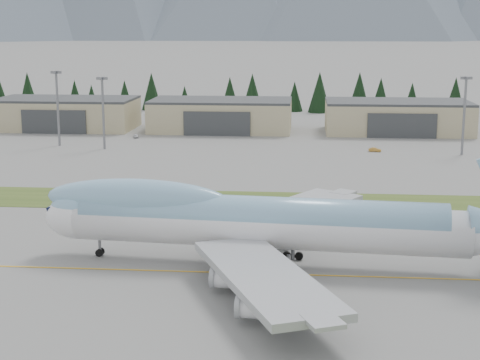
# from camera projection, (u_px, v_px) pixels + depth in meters

# --- Properties ---
(ground) EXTENTS (7000.00, 7000.00, 0.00)m
(ground) POSITION_uv_depth(u_px,v_px,m) (209.00, 272.00, 107.33)
(ground) COLOR slate
(ground) RESTS_ON ground
(grass_strip_far) EXTENTS (400.00, 18.00, 0.08)m
(grass_strip_far) POSITION_uv_depth(u_px,v_px,m) (237.00, 201.00, 151.21)
(grass_strip_far) COLOR #384F1C
(grass_strip_far) RESTS_ON ground
(taxiway_line_main) EXTENTS (400.00, 0.40, 0.02)m
(taxiway_line_main) POSITION_uv_depth(u_px,v_px,m) (209.00, 272.00, 107.33)
(taxiway_line_main) COLOR gold
(taxiway_line_main) RESTS_ON ground
(boeing_747_freighter) EXTENTS (78.01, 67.10, 20.54)m
(boeing_747_freighter) POSITION_uv_depth(u_px,v_px,m) (262.00, 221.00, 109.51)
(boeing_747_freighter) COLOR white
(boeing_747_freighter) RESTS_ON ground
(hangar_left) EXTENTS (48.00, 26.60, 10.80)m
(hangar_left) POSITION_uv_depth(u_px,v_px,m) (66.00, 113.00, 258.35)
(hangar_left) COLOR tan
(hangar_left) RESTS_ON ground
(hangar_center) EXTENTS (48.00, 26.60, 10.80)m
(hangar_center) POSITION_uv_depth(u_px,v_px,m) (221.00, 115.00, 253.69)
(hangar_center) COLOR tan
(hangar_center) RESTS_ON ground
(hangar_right) EXTENTS (48.00, 26.60, 10.80)m
(hangar_right) POSITION_uv_depth(u_px,v_px,m) (397.00, 117.00, 248.60)
(hangar_right) COLOR tan
(hangar_right) RESTS_ON ground
(floodlight_masts) EXTENTS (173.08, 9.40, 22.40)m
(floodlight_masts) POSITION_uv_depth(u_px,v_px,m) (214.00, 98.00, 212.86)
(floodlight_masts) COLOR slate
(floodlight_masts) RESTS_ON ground
(service_vehicle_a) EXTENTS (2.51, 3.88, 1.23)m
(service_vehicle_a) POSITION_uv_depth(u_px,v_px,m) (136.00, 138.00, 237.75)
(service_vehicle_a) COLOR silver
(service_vehicle_a) RESTS_ON ground
(service_vehicle_b) EXTENTS (3.72, 1.71, 1.18)m
(service_vehicle_b) POSITION_uv_depth(u_px,v_px,m) (375.00, 152.00, 211.27)
(service_vehicle_b) COLOR #B27E2C
(service_vehicle_b) RESTS_ON ground
(service_vehicle_c) EXTENTS (2.67, 4.16, 1.12)m
(service_vehicle_c) POSITION_uv_depth(u_px,v_px,m) (406.00, 137.00, 239.88)
(service_vehicle_c) COLOR #9D9CA0
(service_vehicle_c) RESTS_ON ground
(conifer_belt) EXTENTS (273.08, 15.68, 16.95)m
(conifer_belt) POSITION_uv_depth(u_px,v_px,m) (267.00, 94.00, 312.71)
(conifer_belt) COLOR black
(conifer_belt) RESTS_ON ground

